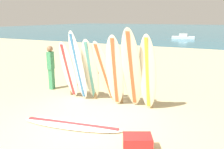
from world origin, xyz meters
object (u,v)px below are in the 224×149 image
(surfboard_leaning_far_left, at_px, (68,70))
(surfboard_leaning_center, at_px, (105,73))
(surfboard_leaning_center_right, at_px, (115,72))
(surfboard_lying_on_sand, at_px, (72,124))
(surfboard_leaning_left, at_px, (78,67))
(surfboard_leaning_right, at_px, (132,70))
(surfboard_rack, at_px, (108,81))
(beachgoer_standing, at_px, (51,66))
(small_boat_offshore, at_px, (183,37))
(surfboard_leaning_far_right, at_px, (148,74))
(surfboard_leaning_center_left, at_px, (90,70))
(cooler_box, at_px, (137,144))

(surfboard_leaning_far_left, bearing_deg, surfboard_leaning_center, 1.05)
(surfboard_leaning_center_right, bearing_deg, surfboard_lying_on_sand, -106.54)
(surfboard_leaning_center, height_order, surfboard_leaning_center_right, surfboard_leaning_center_right)
(surfboard_leaning_left, bearing_deg, surfboard_leaning_right, 0.55)
(surfboard_rack, height_order, surfboard_leaning_center, surfboard_leaning_center)
(surfboard_leaning_right, distance_m, surfboard_lying_on_sand, 2.30)
(surfboard_leaning_left, xyz_separation_m, beachgoer_standing, (-1.72, 0.69, -0.25))
(surfboard_lying_on_sand, height_order, small_boat_offshore, small_boat_offshore)
(surfboard_leaning_left, relative_size, surfboard_leaning_center_right, 1.04)
(surfboard_leaning_far_right, xyz_separation_m, small_boat_offshore, (-2.78, 25.43, -0.91))
(surfboard_leaning_center_left, distance_m, beachgoer_standing, 2.16)
(surfboard_leaning_center, relative_size, surfboard_leaning_right, 0.84)
(beachgoer_standing, xyz_separation_m, cooler_box, (4.50, -2.72, -0.76))
(surfboard_leaning_far_left, distance_m, surfboard_leaning_left, 0.51)
(surfboard_leaning_left, relative_size, beachgoer_standing, 1.39)
(surfboard_leaning_left, distance_m, surfboard_leaning_center_left, 0.43)
(surfboard_leaning_far_left, bearing_deg, surfboard_leaning_right, -1.98)
(surfboard_rack, xyz_separation_m, surfboard_leaning_center_right, (0.44, -0.43, 0.46))
(surfboard_leaning_right, xyz_separation_m, cooler_box, (0.92, -2.05, -1.08))
(surfboard_rack, relative_size, surfboard_leaning_far_left, 1.55)
(small_boat_offshore, bearing_deg, surfboard_leaning_far_right, -83.77)
(surfboard_leaning_center_right, relative_size, cooler_box, 3.83)
(surfboard_leaning_far_left, distance_m, surfboard_leaning_right, 2.34)
(surfboard_leaning_right, distance_m, beachgoer_standing, 3.65)
(surfboard_leaning_right, bearing_deg, surfboard_leaning_far_right, 11.68)
(surfboard_leaning_right, bearing_deg, surfboard_leaning_left, -179.45)
(surfboard_rack, xyz_separation_m, surfboard_leaning_right, (0.97, -0.41, 0.57))
(surfboard_leaning_left, height_order, small_boat_offshore, surfboard_leaning_left)
(surfboard_leaning_center, bearing_deg, surfboard_leaning_center_left, 176.16)
(surfboard_leaning_right, bearing_deg, surfboard_leaning_center_right, -178.31)
(surfboard_lying_on_sand, bearing_deg, cooler_box, -11.60)
(surfboard_leaning_far_left, height_order, surfboard_leaning_far_right, surfboard_leaning_far_right)
(surfboard_leaning_far_left, relative_size, small_boat_offshore, 0.67)
(surfboard_leaning_far_right, xyz_separation_m, cooler_box, (0.46, -2.15, -0.99))
(surfboard_leaning_left, bearing_deg, surfboard_leaning_far_right, 2.78)
(surfboard_leaning_far_left, bearing_deg, cooler_box, -33.29)
(surfboard_leaning_far_right, relative_size, beachgoer_standing, 1.37)
(surfboard_rack, relative_size, surfboard_lying_on_sand, 1.10)
(surfboard_leaning_left, xyz_separation_m, surfboard_leaning_center, (0.92, 0.12, -0.13))
(surfboard_leaning_center_left, relative_size, beachgoer_standing, 1.25)
(surfboard_leaning_center, height_order, surfboard_leaning_right, surfboard_leaning_right)
(surfboard_leaning_far_left, distance_m, surfboard_lying_on_sand, 2.37)
(surfboard_leaning_center, bearing_deg, cooler_box, -49.12)
(surfboard_leaning_center, relative_size, surfboard_leaning_far_right, 0.90)
(surfboard_leaning_center_left, relative_size, surfboard_leaning_center, 1.01)
(surfboard_leaning_center, distance_m, surfboard_leaning_far_right, 1.41)
(surfboard_leaning_center_right, bearing_deg, cooler_box, -54.36)
(surfboard_rack, xyz_separation_m, surfboard_leaning_far_left, (-1.35, -0.33, 0.31))
(surfboard_leaning_center_left, height_order, surfboard_leaning_center_right, surfboard_leaning_center_right)
(small_boat_offshore, bearing_deg, surfboard_rack, -86.94)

